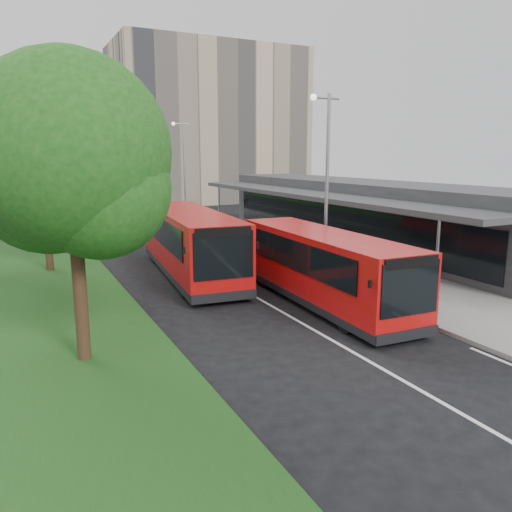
{
  "coord_description": "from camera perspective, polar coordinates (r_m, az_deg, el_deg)",
  "views": [
    {
      "loc": [
        -8.46,
        -16.59,
        5.56
      ],
      "look_at": [
        0.39,
        1.38,
        1.5
      ],
      "focal_mm": 35.0,
      "sensor_mm": 36.0,
      "label": 1
    }
  ],
  "objects": [
    {
      "name": "tree_near",
      "position": [
        13.72,
        -20.47,
        9.6
      ],
      "size": [
        5.09,
        5.09,
        8.18
      ],
      "color": "#372016",
      "rests_on": "ground"
    },
    {
      "name": "car_near",
      "position": [
        55.37,
        -15.95,
        5.86
      ],
      "size": [
        2.6,
        3.67,
        1.16
      ],
      "primitive_type": "imported",
      "rotation": [
        0.0,
        0.0,
        -0.4
      ],
      "color": "#52100B",
      "rests_on": "ground"
    },
    {
      "name": "car_far",
      "position": [
        60.34,
        -19.15,
        6.06
      ],
      "size": [
        2.21,
        3.54,
        1.1
      ],
      "primitive_type": "imported",
      "rotation": [
        0.0,
        0.0,
        -0.34
      ],
      "color": "navy",
      "rests_on": "ground"
    },
    {
      "name": "lamp_post_far",
      "position": [
        40.59,
        -8.3,
        10.15
      ],
      "size": [
        1.44,
        0.28,
        8.0
      ],
      "color": "gray",
      "rests_on": "pavement"
    },
    {
      "name": "office_block",
      "position": [
        62.84,
        -5.41,
        14.54
      ],
      "size": [
        22.0,
        12.0,
        18.0
      ],
      "primitive_type": "cube",
      "color": "tan",
      "rests_on": "ground"
    },
    {
      "name": "kerb_dashes",
      "position": [
        37.89,
        -7.86,
        2.92
      ],
      "size": [
        0.12,
        56.0,
        0.01
      ],
      "color": "silver",
      "rests_on": "ground"
    },
    {
      "name": "pavement",
      "position": [
        39.72,
        -4.62,
        3.48
      ],
      "size": [
        5.0,
        80.0,
        0.15
      ],
      "primitive_type": "cube",
      "color": "slate",
      "rests_on": "ground"
    },
    {
      "name": "grass_verge",
      "position": [
        37.03,
        -23.67,
        1.93
      ],
      "size": [
        5.0,
        80.0,
        0.1
      ],
      "primitive_type": "cube",
      "color": "#194516",
      "rests_on": "ground"
    },
    {
      "name": "litter_bin",
      "position": [
        29.97,
        2.91,
        1.83
      ],
      "size": [
        0.46,
        0.46,
        0.81
      ],
      "primitive_type": "cylinder",
      "rotation": [
        0.0,
        0.0,
        -0.02
      ],
      "color": "#3C2218",
      "rests_on": "pavement"
    },
    {
      "name": "tree_mid",
      "position": [
        25.68,
        -23.43,
        10.75
      ],
      "size": [
        5.45,
        5.45,
        8.76
      ],
      "color": "#372016",
      "rests_on": "ground"
    },
    {
      "name": "lamp_post_near",
      "position": [
        22.45,
        7.95,
        9.2
      ],
      "size": [
        1.44,
        0.28,
        8.0
      ],
      "color": "gray",
      "rests_on": "pavement"
    },
    {
      "name": "station_building",
      "position": [
        31.46,
        11.9,
        4.79
      ],
      "size": [
        7.7,
        26.0,
        4.0
      ],
      "color": "#2C2C2E",
      "rests_on": "ground"
    },
    {
      "name": "tree_far",
      "position": [
        37.67,
        -24.43,
        10.17
      ],
      "size": [
        5.18,
        5.18,
        8.32
      ],
      "color": "#372016",
      "rests_on": "ground"
    },
    {
      "name": "bus_main",
      "position": [
        18.91,
        7.63,
        -1.34
      ],
      "size": [
        2.87,
        9.76,
        2.73
      ],
      "rotation": [
        0.0,
        0.0,
        -0.04
      ],
      "color": "red",
      "rests_on": "ground"
    },
    {
      "name": "bollard",
      "position": [
        38.36,
        -5.61,
        4.07
      ],
      "size": [
        0.22,
        0.22,
        1.03
      ],
      "primitive_type": "cylinder",
      "rotation": [
        0.0,
        0.0,
        -0.43
      ],
      "color": "yellow",
      "rests_on": "pavement"
    },
    {
      "name": "bus_second",
      "position": [
        23.33,
        -7.54,
        1.47
      ],
      "size": [
        3.7,
        10.9,
        3.03
      ],
      "rotation": [
        0.0,
        0.0,
        -0.09
      ],
      "color": "red",
      "rests_on": "ground"
    },
    {
      "name": "lane_centre_line",
      "position": [
        33.17,
        -11.07,
        1.6
      ],
      "size": [
        0.12,
        70.0,
        0.01
      ],
      "primitive_type": "cube",
      "color": "silver",
      "rests_on": "ground"
    },
    {
      "name": "ground",
      "position": [
        19.43,
        0.77,
        -5.17
      ],
      "size": [
        120.0,
        120.0,
        0.0
      ],
      "primitive_type": "plane",
      "color": "black",
      "rests_on": "ground"
    }
  ]
}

